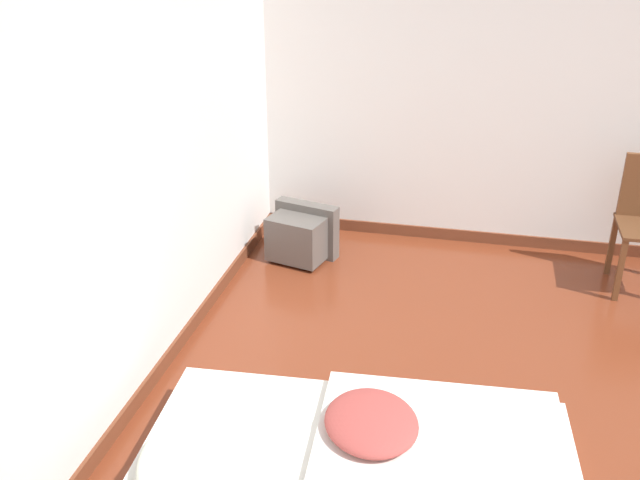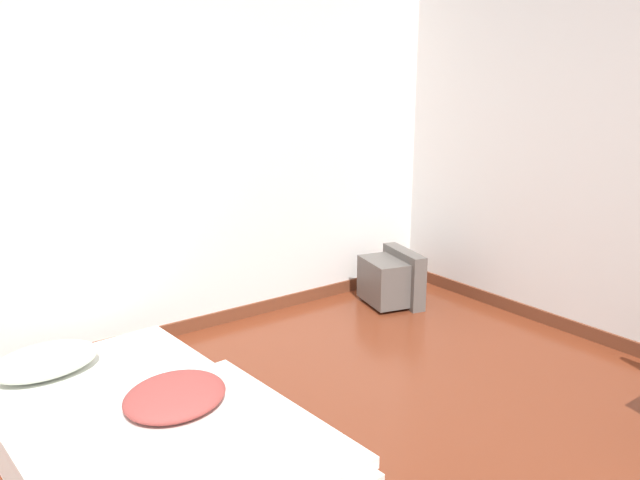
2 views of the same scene
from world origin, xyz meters
name	(u,v)px [view 1 (image 1 of 2)]	position (x,y,z in m)	size (l,w,h in m)	color
wall_back	(84,179)	(-0.02, 2.53, 1.29)	(7.50, 0.08, 2.60)	silver
wall_right	(620,80)	(2.58, 0.00, 1.29)	(0.08, 7.41, 2.60)	silver
mattress_bed	(358,470)	(-0.24, 1.28, 0.13)	(1.17, 1.94, 0.35)	silver
crt_tv	(301,235)	(1.97, 2.10, 0.19)	(0.44, 0.51, 0.40)	#56514C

